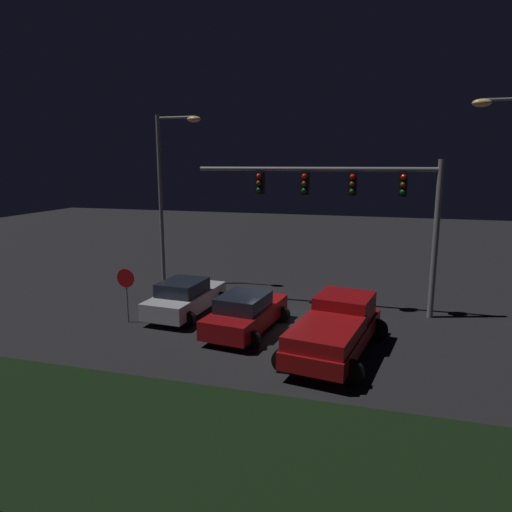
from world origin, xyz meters
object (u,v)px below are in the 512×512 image
at_px(pickup_truck, 337,325).
at_px(traffic_signal_gantry, 353,195).
at_px(car_sedan_far, 185,297).
at_px(street_lamp_left, 168,182).
at_px(car_sedan, 246,313).
at_px(stop_sign, 126,285).

distance_m(pickup_truck, traffic_signal_gantry, 6.32).
xyz_separation_m(car_sedan_far, street_lamp_left, (-2.80, 4.36, 4.68)).
relative_size(pickup_truck, car_sedan, 1.23).
relative_size(traffic_signal_gantry, stop_sign, 4.63).
xyz_separation_m(pickup_truck, car_sedan_far, (-6.66, 2.45, -0.26)).
height_order(car_sedan, street_lamp_left, street_lamp_left).
xyz_separation_m(traffic_signal_gantry, street_lamp_left, (-9.47, 1.95, 0.39)).
bearing_deg(pickup_truck, car_sedan_far, 78.98).
xyz_separation_m(car_sedan, stop_sign, (-4.90, -0.32, 0.82)).
bearing_deg(stop_sign, street_lamp_left, 99.46).
height_order(pickup_truck, car_sedan_far, pickup_truck).
relative_size(traffic_signal_gantry, street_lamp_left, 1.19).
height_order(pickup_truck, street_lamp_left, street_lamp_left).
height_order(car_sedan, traffic_signal_gantry, traffic_signal_gantry).
distance_m(pickup_truck, stop_sign, 8.51).
bearing_deg(car_sedan_far, traffic_signal_gantry, -66.13).
bearing_deg(pickup_truck, traffic_signal_gantry, 9.03).
bearing_deg(traffic_signal_gantry, stop_sign, -154.47).
xyz_separation_m(car_sedan, traffic_signal_gantry, (3.57, 3.73, 4.29)).
xyz_separation_m(car_sedan, street_lamp_left, (-5.90, 5.67, 4.68)).
relative_size(car_sedan, stop_sign, 2.06).
bearing_deg(stop_sign, car_sedan, 3.72).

